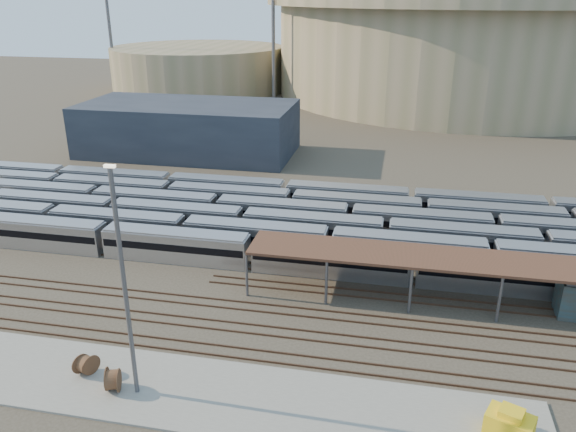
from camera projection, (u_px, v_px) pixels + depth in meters
The scene contains 15 objects.
ground at pixel (319, 309), 58.07m from camera, with size 420.00×420.00×0.00m, color #383026.
apron at pixel (229, 397), 45.33m from camera, with size 50.00×9.00×0.20m, color gray.
subway_trains at pixel (315, 224), 74.85m from camera, with size 127.66×23.90×3.60m.
inspection_shed at pixel (544, 269), 55.75m from camera, with size 60.30×6.00×5.30m.
empty_tracks at pixel (311, 336), 53.49m from camera, with size 170.00×9.62×0.18m.
stadium at pixel (467, 40), 174.55m from camera, with size 124.00×124.00×32.50m.
secondary_arena at pixel (199, 68), 184.85m from camera, with size 56.00×56.00×14.00m, color gray.
service_building at pixel (188, 128), 112.74m from camera, with size 42.00×20.00×10.00m, color #1E232D.
floodlight_0 at pixel (273, 30), 155.99m from camera, with size 4.00×1.00×38.40m.
floodlight_1 at pixel (109, 26), 175.34m from camera, with size 4.00×1.00×38.40m.
floodlight_3 at pixel (360, 22), 197.71m from camera, with size 4.00×1.00×38.40m.
cable_reel_west at pixel (86, 364), 47.74m from camera, with size 1.78×1.78×0.99m, color brown.
cable_reel_east at pixel (113, 379), 45.77m from camera, with size 1.94×1.94×1.08m, color brown.
yard_light_pole at pixel (124, 287), 42.29m from camera, with size 0.81×0.36×19.28m.
yellow_equipment at pixel (509, 427), 40.71m from camera, with size 3.28×2.05×2.05m, color yellow.
Camera 1 is at (7.01, -49.90, 30.61)m, focal length 35.00 mm.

